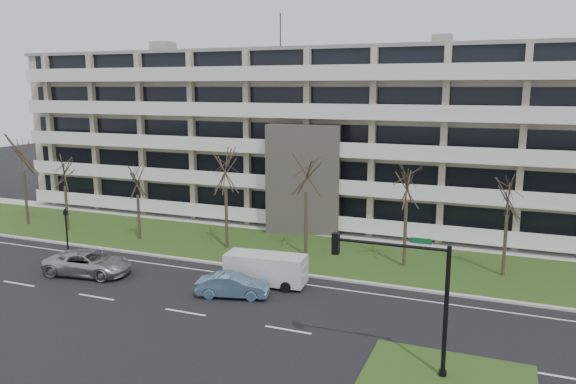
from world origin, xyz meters
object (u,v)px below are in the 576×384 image
at_px(traffic_signal, 406,285).
at_px(pedestrian_signal, 66,223).
at_px(blue_sedan, 233,285).
at_px(white_van, 267,267).
at_px(silver_pickup, 88,263).

height_order(traffic_signal, pedestrian_signal, traffic_signal).
height_order(blue_sedan, traffic_signal, traffic_signal).
bearing_deg(pedestrian_signal, traffic_signal, 3.37).
bearing_deg(white_van, traffic_signal, -42.57).
bearing_deg(pedestrian_signal, silver_pickup, -14.45).
relative_size(blue_sedan, white_van, 0.82).
bearing_deg(blue_sedan, white_van, -36.59).
distance_m(white_van, traffic_signal, 12.57).
bearing_deg(silver_pickup, traffic_signal, -111.43).
bearing_deg(silver_pickup, pedestrian_signal, 45.16).
height_order(silver_pickup, white_van, white_van).
height_order(silver_pickup, traffic_signal, traffic_signal).
xyz_separation_m(silver_pickup, blue_sedan, (10.49, 0.03, -0.09)).
distance_m(white_van, pedestrian_signal, 17.17).
distance_m(silver_pickup, blue_sedan, 10.49).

